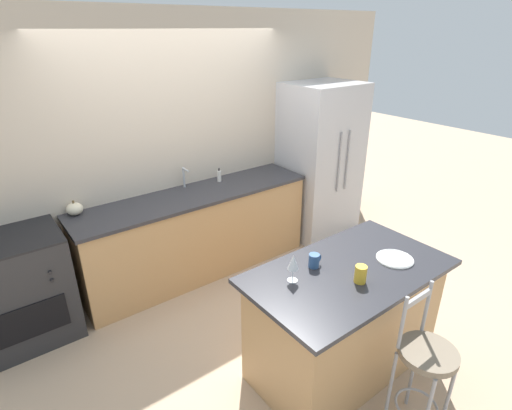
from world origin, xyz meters
TOP-DOWN VIEW (x-y plane):
  - ground_plane at (0.00, 0.00)m, footprint 18.00×18.00m
  - wall_back at (0.00, 0.68)m, footprint 6.00×0.07m
  - back_counter at (0.00, 0.37)m, footprint 2.54×0.66m
  - sink_faucet at (0.00, 0.56)m, footprint 0.02×0.13m
  - kitchen_island at (0.21, -1.55)m, footprint 1.53×0.86m
  - refrigerator at (1.75, 0.29)m, footprint 0.89×0.77m
  - oven_range at (-1.72, 0.34)m, footprint 0.79×0.66m
  - bar_stool_near at (0.20, -2.21)m, footprint 0.36×0.36m
  - dinner_plate at (0.58, -1.66)m, footprint 0.27×0.27m
  - wine_glass at (-0.21, -1.40)m, footprint 0.08×0.08m
  - coffee_mug at (0.03, -1.36)m, footprint 0.11×0.08m
  - tumbler_cup at (0.15, -1.69)m, footprint 0.08×0.08m
  - pumpkin_decoration at (-1.13, 0.56)m, footprint 0.15×0.15m
  - soap_bottle at (0.39, 0.50)m, footprint 0.05×0.05m

SIDE VIEW (x-z plane):
  - ground_plane at x=0.00m, z-range 0.00..0.00m
  - kitchen_island at x=0.21m, z-range 0.00..0.92m
  - back_counter at x=0.00m, z-range 0.00..0.94m
  - oven_range at x=-1.72m, z-range 0.00..0.97m
  - bar_stool_near at x=0.20m, z-range 0.02..1.09m
  - dinner_plate at x=0.58m, z-range 0.92..0.93m
  - refrigerator at x=1.75m, z-range 0.00..1.92m
  - coffee_mug at x=0.03m, z-range 0.92..1.02m
  - tumbler_cup at x=0.15m, z-range 0.92..1.04m
  - pumpkin_decoration at x=-1.13m, z-range 0.92..1.06m
  - soap_bottle at x=0.39m, z-range 0.92..1.08m
  - wine_glass at x=-0.21m, z-range 0.96..1.16m
  - sink_faucet at x=0.00m, z-range 0.96..1.18m
  - wall_back at x=0.00m, z-range 0.00..2.70m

